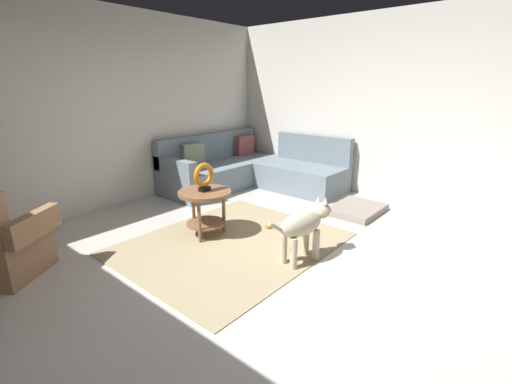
{
  "coord_description": "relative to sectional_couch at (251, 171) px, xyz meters",
  "views": [
    {
      "loc": [
        -2.39,
        -1.82,
        1.7
      ],
      "look_at": [
        0.45,
        0.6,
        0.55
      ],
      "focal_mm": 24.7,
      "sensor_mm": 36.0,
      "label": 1
    }
  ],
  "objects": [
    {
      "name": "sectional_couch",
      "position": [
        0.0,
        0.0,
        0.0
      ],
      "size": [
        2.2,
        2.25,
        0.88
      ],
      "color": "slate",
      "rests_on": "ground_plane"
    },
    {
      "name": "dog_bed_mat",
      "position": [
        -0.01,
        -1.94,
        -0.24
      ],
      "size": [
        0.8,
        0.6,
        0.09
      ],
      "primitive_type": "cube",
      "color": "gray",
      "rests_on": "ground_plane"
    },
    {
      "name": "side_table",
      "position": [
        -1.86,
        -0.93,
        0.13
      ],
      "size": [
        0.6,
        0.6,
        0.54
      ],
      "color": "brown",
      "rests_on": "ground_plane"
    },
    {
      "name": "torus_sculpture",
      "position": [
        -1.86,
        -0.93,
        0.42
      ],
      "size": [
        0.28,
        0.08,
        0.33
      ],
      "color": "black",
      "rests_on": "side_table"
    },
    {
      "name": "area_rug",
      "position": [
        -1.84,
        -1.32,
        -0.28
      ],
      "size": [
        2.3,
        1.9,
        0.01
      ],
      "primitive_type": "cube",
      "color": "tan",
      "rests_on": "ground_plane"
    },
    {
      "name": "dog_toy_ball",
      "position": [
        -1.24,
        -1.37,
        -0.25
      ],
      "size": [
        0.08,
        0.08,
        0.08
      ],
      "primitive_type": "sphere",
      "color": "orange",
      "rests_on": "ground_plane"
    },
    {
      "name": "ground_plane",
      "position": [
        -1.99,
        -2.02,
        -0.34
      ],
      "size": [
        6.0,
        6.0,
        0.1
      ],
      "primitive_type": "cube",
      "color": "beige"
    },
    {
      "name": "wall_back",
      "position": [
        -1.99,
        0.92,
        1.06
      ],
      "size": [
        6.0,
        0.12,
        2.7
      ],
      "primitive_type": "cube",
      "color": "silver",
      "rests_on": "ground_plane"
    },
    {
      "name": "wall_right",
      "position": [
        0.95,
        -2.02,
        1.06
      ],
      "size": [
        0.12,
        6.0,
        2.7
      ],
      "primitive_type": "cube",
      "color": "silver",
      "rests_on": "ground_plane"
    },
    {
      "name": "dog",
      "position": [
        -1.65,
        -2.13,
        0.09
      ],
      "size": [
        0.84,
        0.32,
        0.63
      ],
      "rotation": [
        0.0,
        0.0,
        4.52
      ],
      "color": "beige",
      "rests_on": "ground_plane"
    }
  ]
}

